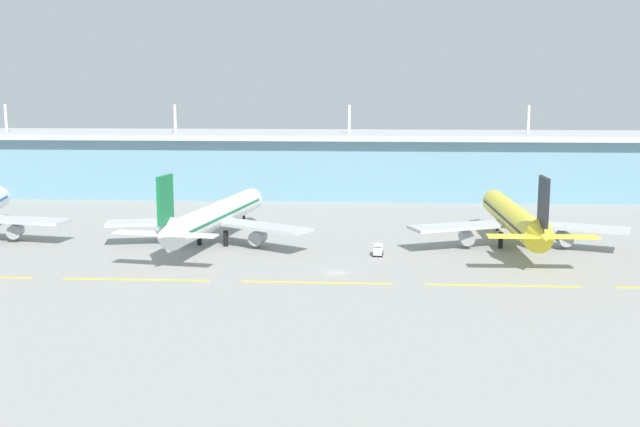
{
  "coord_description": "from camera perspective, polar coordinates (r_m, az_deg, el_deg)",
  "views": [
    {
      "loc": [
        6.47,
        -146.98,
        36.19
      ],
      "look_at": [
        -4.66,
        27.85,
        7.0
      ],
      "focal_mm": 43.55,
      "sensor_mm": 36.0,
      "label": 1
    }
  ],
  "objects": [
    {
      "name": "taxiway_stripe_centre",
      "position": [
        143.9,
        -0.25,
        -5.1
      ],
      "size": [
        28.0,
        0.7,
        0.04
      ],
      "primitive_type": "cube",
      "color": "yellow",
      "rests_on": "ground"
    },
    {
      "name": "taxiway_stripe_mid_east",
      "position": [
        145.66,
        13.28,
        -5.18
      ],
      "size": [
        28.0,
        0.7,
        0.04
      ],
      "primitive_type": "cube",
      "color": "yellow",
      "rests_on": "ground"
    },
    {
      "name": "terminal_building",
      "position": [
        254.26,
        2.17,
        3.68
      ],
      "size": [
        288.0,
        34.0,
        29.86
      ],
      "color": "#6693A8",
      "rests_on": "ground"
    },
    {
      "name": "airliner_far_middle",
      "position": [
        179.22,
        14.11,
        -0.38
      ],
      "size": [
        48.79,
        60.16,
        18.9
      ],
      "color": "yellow",
      "rests_on": "ground"
    },
    {
      "name": "ground_plane",
      "position": [
        151.5,
        1.09,
        -4.36
      ],
      "size": [
        600.0,
        600.0,
        0.0
      ],
      "primitive_type": "plane",
      "color": "gray"
    },
    {
      "name": "airliner_near_middle",
      "position": [
        178.28,
        -7.77,
        -0.23
      ],
      "size": [
        48.16,
        61.98,
        18.9
      ],
      "color": "silver",
      "rests_on": "ground"
    },
    {
      "name": "taxiway_stripe_mid_west",
      "position": [
        150.02,
        -13.36,
        -4.75
      ],
      "size": [
        28.0,
        0.7,
        0.04
      ],
      "primitive_type": "cube",
      "color": "yellow",
      "rests_on": "ground"
    },
    {
      "name": "baggage_cart",
      "position": [
        166.23,
        4.3,
        -2.7
      ],
      "size": [
        2.27,
        3.75,
        2.48
      ],
      "color": "silver",
      "rests_on": "ground"
    }
  ]
}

